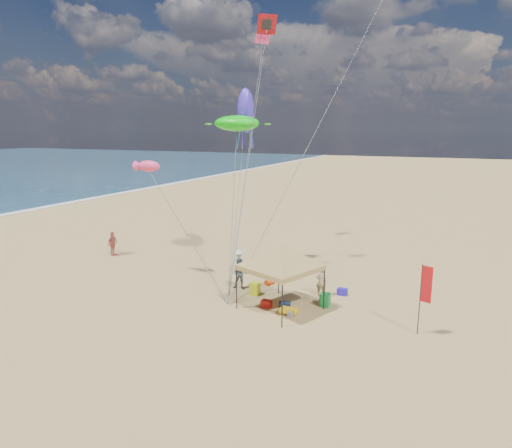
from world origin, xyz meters
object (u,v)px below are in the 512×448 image
Objects in this scene: person_near_a at (321,281)px; person_near_c at (239,262)px; canopy_tent at (281,247)px; beach_cart at (289,311)px; chair_green at (325,300)px; person_near_b at (240,274)px; cooler_blue at (342,292)px; cooler_red at (266,304)px; feather_flag at (425,289)px; chair_yellow at (255,289)px; person_far_a at (113,244)px.

person_near_a reaches higher than person_near_c.
canopy_tent is 3.24m from beach_cart.
canopy_tent reaches higher than person_near_a.
person_near_a is at bearing 115.55° from chair_green.
person_near_b is at bearing 149.19° from beach_cart.
cooler_blue is (2.46, 3.35, -3.14)m from canopy_tent.
person_near_a reaches higher than beach_cart.
feather_flag is at bearing -0.87° from cooler_red.
feather_flag is 9.40m from chair_yellow.
beach_cart is (0.67, -0.48, -3.13)m from canopy_tent.
person_far_a reaches higher than cooler_red.
feather_flag is 12.51m from person_near_c.
person_near_c is at bearing -96.65° from person_far_a.
chair_yellow is at bearing 146.17° from beach_cart.
chair_yellow is at bearing 146.81° from canopy_tent.
person_far_a is (-15.08, 4.37, -2.42)m from canopy_tent.
cooler_blue is at bearing 176.68° from person_near_a.
feather_flag reaches higher than person_far_a.
feather_flag is 1.85× the size of person_far_a.
person_near_a is (2.14, 2.76, 0.67)m from cooler_red.
beach_cart is at bearing -113.55° from person_far_a.
cooler_red reaches higher than beach_cart.
cooler_red is 0.31× the size of person_near_a.
person_near_b reaches higher than chair_green.
feather_flag is at bearing -108.11° from person_far_a.
cooler_red is at bearing 118.78° from person_near_c.
person_far_a is at bearing 163.85° from canopy_tent.
person_near_c is at bearing 172.09° from cooler_blue.
cooler_red is 1.46m from beach_cart.
beach_cart is (-1.79, -3.83, 0.01)m from cooler_blue.
canopy_tent is at bearing 144.22° from beach_cart.
person_near_c reaches higher than beach_cart.
person_near_a is 0.95× the size of person_far_a.
canopy_tent is at bearing -112.59° from person_far_a.
feather_flag reaches higher than cooler_red.
beach_cart is at bearing -15.97° from cooler_red.
beach_cart is at bearing -33.83° from chair_yellow.
person_near_a is at bearing 62.46° from canopy_tent.
feather_flag is 6.44m from person_near_a.
beach_cart is 3.32m from person_near_a.
beach_cart is (1.41, -0.40, 0.01)m from cooler_red.
person_near_c is at bearing 136.62° from canopy_tent.
chair_yellow is at bearing -179.90° from chair_green.
feather_flag reaches higher than beach_cart.
cooler_blue is (-4.54, 3.55, -2.04)m from feather_flag.
canopy_tent is 8.65× the size of chair_yellow.
person_near_b is 2.80m from person_near_c.
person_near_a reaches higher than cooler_red.
beach_cart is at bearing -126.44° from chair_green.
chair_green is at bearing 143.58° from person_near_c.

